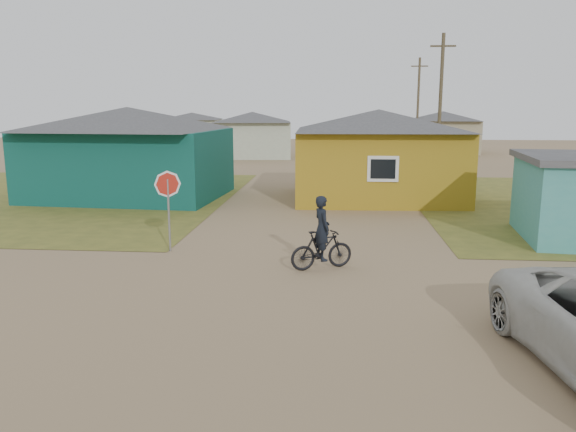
# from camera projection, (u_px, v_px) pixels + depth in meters

# --- Properties ---
(ground) EXTENTS (120.00, 120.00, 0.00)m
(ground) POSITION_uv_depth(u_px,v_px,m) (300.00, 307.00, 11.45)
(ground) COLOR #937754
(grass_nw) EXTENTS (20.00, 18.00, 0.00)m
(grass_nw) POSITION_uv_depth(u_px,v_px,m) (9.00, 197.00, 25.32)
(grass_nw) COLOR olive
(grass_nw) RESTS_ON ground
(house_teal) EXTENTS (8.93, 7.08, 4.00)m
(house_teal) POSITION_uv_depth(u_px,v_px,m) (129.00, 151.00, 24.96)
(house_teal) COLOR #0B3D37
(house_teal) RESTS_ON ground
(house_yellow) EXTENTS (7.72, 6.76, 3.90)m
(house_yellow) POSITION_uv_depth(u_px,v_px,m) (378.00, 153.00, 24.54)
(house_yellow) COLOR #9B7917
(house_yellow) RESTS_ON ground
(house_pale_west) EXTENTS (7.04, 6.15, 3.60)m
(house_pale_west) POSITION_uv_depth(u_px,v_px,m) (252.00, 134.00, 44.83)
(house_pale_west) COLOR #ADB69C
(house_pale_west) RESTS_ON ground
(house_beige_east) EXTENTS (6.95, 6.05, 3.60)m
(house_beige_east) POSITION_uv_depth(u_px,v_px,m) (442.00, 131.00, 49.37)
(house_beige_east) COLOR gray
(house_beige_east) RESTS_ON ground
(house_pale_north) EXTENTS (6.28, 5.81, 3.40)m
(house_pale_north) POSITION_uv_depth(u_px,v_px,m) (192.00, 129.00, 57.25)
(house_pale_north) COLOR #ADB69C
(house_pale_north) RESTS_ON ground
(utility_pole_near) EXTENTS (1.40, 0.20, 8.00)m
(utility_pole_near) POSITION_uv_depth(u_px,v_px,m) (440.00, 104.00, 31.62)
(utility_pole_near) COLOR brown
(utility_pole_near) RESTS_ON ground
(utility_pole_far) EXTENTS (1.40, 0.20, 8.00)m
(utility_pole_far) POSITION_uv_depth(u_px,v_px,m) (418.00, 105.00, 47.18)
(utility_pole_far) COLOR brown
(utility_pole_far) RESTS_ON ground
(stop_sign) EXTENTS (0.74, 0.15, 2.29)m
(stop_sign) POSITION_uv_depth(u_px,v_px,m) (168.00, 192.00, 15.53)
(stop_sign) COLOR gray
(stop_sign) RESTS_ON ground
(cyclist) EXTENTS (1.69, 1.12, 1.86)m
(cyclist) POSITION_uv_depth(u_px,v_px,m) (322.00, 243.00, 14.01)
(cyclist) COLOR black
(cyclist) RESTS_ON ground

